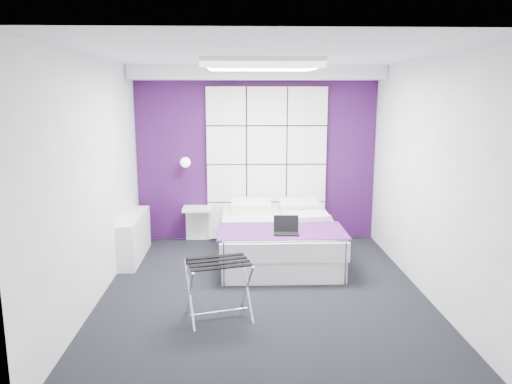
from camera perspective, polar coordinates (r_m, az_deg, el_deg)
floor at (r=5.72m, az=0.85°, el=-11.57°), size 4.40×4.40×0.00m
ceiling at (r=5.29m, az=0.94°, el=15.41°), size 4.40×4.40×0.00m
wall_back at (r=7.52m, az=0.05°, el=4.23°), size 3.60×0.00×3.60m
wall_left at (r=5.56m, az=-17.98°, el=1.20°), size 0.00×4.40×4.40m
wall_right at (r=5.73m, az=19.19°, el=1.41°), size 0.00×4.40×4.40m
accent_wall at (r=7.51m, az=0.06°, el=4.23°), size 3.58×0.02×2.58m
soffit at (r=7.23m, az=0.13°, el=13.48°), size 3.58×0.50×0.20m
headboard at (r=7.49m, az=1.22°, el=3.20°), size 1.80×0.08×2.30m
skylight at (r=5.88m, az=0.63°, el=14.49°), size 1.36×0.86×0.12m
wall_lamp at (r=7.43m, az=-8.04°, el=3.42°), size 0.15×0.15×0.15m
radiator at (r=6.98m, az=-13.73°, el=-5.02°), size 0.22×1.20×0.60m
bed at (r=6.75m, az=2.58°, el=-5.41°), size 1.58×1.90×0.67m
nightstand at (r=7.50m, az=-6.73°, el=-1.91°), size 0.43×0.33×0.05m
luggage_rack at (r=5.06m, az=-4.26°, el=-11.09°), size 0.60×0.44×0.59m
laptop at (r=6.10m, az=3.45°, el=-4.27°), size 0.30×0.22×0.22m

